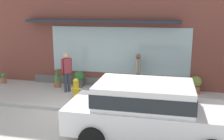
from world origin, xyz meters
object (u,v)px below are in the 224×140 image
fire_hydrant (76,89)px  pedestrian_with_handbag (66,70)px  pedestrian_passerby (138,69)px  potted_plant_near_hydrant (196,84)px  potted_plant_window_right (57,78)px  potted_plant_corner_tall (3,78)px  potted_plant_window_left (79,78)px  parked_car_white (149,109)px

fire_hydrant → pedestrian_with_handbag: pedestrian_with_handbag is taller
fire_hydrant → pedestrian_passerby: pedestrian_passerby is taller
fire_hydrant → potted_plant_near_hydrant: fire_hydrant is taller
potted_plant_window_right → potted_plant_corner_tall: 2.72m
potted_plant_window_left → fire_hydrant: bearing=-75.0°
pedestrian_passerby → potted_plant_window_left: size_ratio=2.23×
fire_hydrant → potted_plant_window_left: fire_hydrant is taller
parked_car_white → potted_plant_window_right: parked_car_white is taller
parked_car_white → fire_hydrant: bearing=136.8°
pedestrian_passerby → potted_plant_window_right: bearing=97.2°
fire_hydrant → potted_plant_corner_tall: (-4.05, 1.26, -0.15)m
potted_plant_window_right → potted_plant_corner_tall: potted_plant_window_right is taller
fire_hydrant → potted_plant_window_left: bearing=105.0°
fire_hydrant → pedestrian_passerby: (2.22, 1.46, 0.55)m
pedestrian_with_handbag → potted_plant_window_right: bearing=-86.7°
fire_hydrant → parked_car_white: size_ratio=0.18×
pedestrian_with_handbag → potted_plant_window_right: pedestrian_with_handbag is taller
parked_car_white → potted_plant_window_left: size_ratio=6.17×
pedestrian_with_handbag → potted_plant_window_left: (0.25, 0.82, -0.57)m
fire_hydrant → potted_plant_corner_tall: bearing=162.7°
fire_hydrant → potted_plant_near_hydrant: 4.87m
parked_car_white → potted_plant_window_right: bearing=136.9°
parked_car_white → potted_plant_corner_tall: parked_car_white is taller
potted_plant_window_left → pedestrian_with_handbag: bearing=-107.3°
pedestrian_with_handbag → pedestrian_passerby: 2.98m
potted_plant_near_hydrant → potted_plant_window_left: potted_plant_near_hydrant is taller
pedestrian_passerby → potted_plant_near_hydrant: (2.37, 0.17, -0.54)m
parked_car_white → potted_plant_near_hydrant: parked_car_white is taller
parked_car_white → potted_plant_window_right: 5.97m
parked_car_white → potted_plant_near_hydrant: size_ratio=6.09×
fire_hydrant → pedestrian_with_handbag: (-0.65, 0.66, 0.57)m
potted_plant_near_hydrant → potted_plant_window_left: bearing=-178.3°
potted_plant_corner_tall → potted_plant_window_right: bearing=-0.6°
pedestrian_passerby → potted_plant_window_right: (-3.55, -0.23, -0.51)m
pedestrian_with_handbag → potted_plant_window_left: size_ratio=2.31×
pedestrian_with_handbag → potted_plant_corner_tall: size_ratio=3.42×
potted_plant_near_hydrant → parked_car_white: bearing=-109.4°
potted_plant_window_right → potted_plant_corner_tall: bearing=179.4°
pedestrian_with_handbag → potted_plant_window_right: (-0.68, 0.57, -0.53)m
fire_hydrant → potted_plant_window_right: 1.81m
fire_hydrant → potted_plant_near_hydrant: (4.59, 1.63, 0.01)m
potted_plant_near_hydrant → potted_plant_window_left: (-4.98, -0.15, -0.01)m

